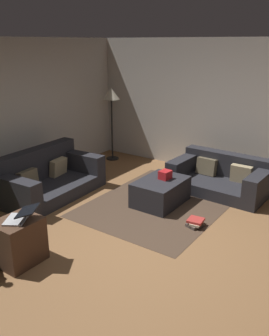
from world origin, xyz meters
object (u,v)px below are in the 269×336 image
object	(u,v)px
corner_lamp	(111,99)
tv_remote	(167,175)
ottoman	(161,192)
book_stack	(196,223)
side_table	(19,241)
laptop	(20,216)
gift_box	(165,175)
couch_right	(221,177)
couch_left	(47,178)

from	to	relation	value
corner_lamp	tv_remote	bearing A→B (deg)	-119.87
ottoman	corner_lamp	distance (m)	2.81
book_stack	corner_lamp	size ratio (longest dim) A/B	0.19
side_table	laptop	size ratio (longest dim) A/B	1.17
ottoman	tv_remote	size ratio (longest dim) A/B	5.69
gift_box	side_table	world-z (taller)	side_table
side_table	laptop	distance (m)	0.34
tv_remote	corner_lamp	distance (m)	2.61
tv_remote	book_stack	world-z (taller)	tv_remote
couch_right	gift_box	distance (m)	1.19
gift_box	side_table	bearing A→B (deg)	167.98
tv_remote	laptop	world-z (taller)	laptop
couch_left	laptop	world-z (taller)	couch_left
laptop	corner_lamp	size ratio (longest dim) A/B	0.30
book_stack	couch_right	bearing A→B (deg)	9.17
couch_right	ottoman	world-z (taller)	couch_right
corner_lamp	couch_left	bearing A→B (deg)	-172.00
couch_left	ottoman	size ratio (longest dim) A/B	2.04
couch_right	laptop	bearing A→B (deg)	75.43
book_stack	side_table	bearing A→B (deg)	146.38
gift_box	side_table	distance (m)	2.57
corner_lamp	book_stack	bearing A→B (deg)	-121.67
tv_remote	book_stack	distance (m)	1.11
tv_remote	side_table	bearing A→B (deg)	144.95
ottoman	gift_box	bearing A→B (deg)	-14.21
couch_left	gift_box	world-z (taller)	couch_left
tv_remote	book_stack	xyz separation A→B (m)	(-0.61, -0.85, -0.36)
ottoman	gift_box	world-z (taller)	gift_box
couch_right	book_stack	xyz separation A→B (m)	(-1.51, -0.24, -0.18)
side_table	corner_lamp	xyz separation A→B (m)	(3.85, 1.62, 1.07)
book_stack	ottoman	bearing A→B (deg)	64.56
couch_left	book_stack	bearing A→B (deg)	95.56
couch_left	side_table	size ratio (longest dim) A/B	3.34
couch_left	couch_right	bearing A→B (deg)	125.38
gift_box	tv_remote	size ratio (longest dim) A/B	1.19
tv_remote	couch_left	bearing A→B (deg)	94.89
couch_left	book_stack	distance (m)	2.69
ottoman	laptop	world-z (taller)	laptop
side_table	corner_lamp	size ratio (longest dim) A/B	0.35
book_stack	laptop	bearing A→B (deg)	146.92
ottoman	side_table	size ratio (longest dim) A/B	1.64
couch_right	ottoman	xyz separation A→B (m)	(-1.11, 0.59, -0.04)
ottoman	book_stack	size ratio (longest dim) A/B	3.08
side_table	book_stack	xyz separation A→B (m)	(2.02, -1.34, -0.22)
ottoman	tv_remote	xyz separation A→B (m)	(0.22, 0.02, 0.21)
couch_right	tv_remote	distance (m)	1.09
couch_left	book_stack	world-z (taller)	couch_left
couch_right	book_stack	bearing A→B (deg)	101.35
tv_remote	corner_lamp	size ratio (longest dim) A/B	0.10
couch_right	side_table	world-z (taller)	couch_right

